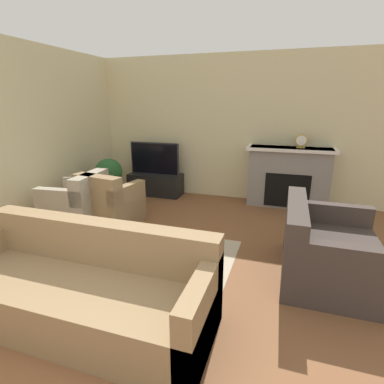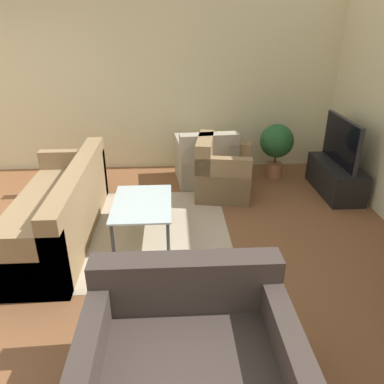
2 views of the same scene
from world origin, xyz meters
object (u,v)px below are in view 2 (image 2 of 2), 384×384
Objects in this scene: couch_loveseat at (189,357)px; couch_sectional at (57,212)px; coffee_table at (142,205)px; armchair_accent at (221,174)px; tv at (341,142)px; potted_plant at (277,144)px; armchair_by_window at (206,163)px.

couch_sectional is at bearing 123.85° from couch_loveseat.
couch_loveseat is 2.11m from coffee_table.
tv is at bearing -81.43° from armchair_accent.
couch_sectional is 2.38× the size of coffee_table.
armchair_accent is 1.12m from potted_plant.
coffee_table is at bearing 143.70° from armchair_accent.
coffee_table is (1.46, -0.85, 0.05)m from armchair_by_window.
couch_sectional is 3.32m from potted_plant.
tv reaches higher than potted_plant.
armchair_by_window is at bearing -105.31° from tv.
couch_sectional is at bearing 33.21° from armchair_by_window.
armchair_by_window is at bearing 30.11° from armchair_accent.
tv is at bearing 48.72° from potted_plant.
tv is 3.79m from couch_loveseat.
couch_loveseat is (3.03, -2.22, -0.46)m from tv.
potted_plant reaches higher than coffee_table.
armchair_by_window is (-3.53, 0.42, 0.01)m from couch_loveseat.
couch_loveseat is 1.55× the size of potted_plant.
armchair_accent is 1.08× the size of potted_plant.
potted_plant is at bearing 67.46° from couch_loveseat.
potted_plant is (-0.13, 1.09, 0.24)m from armchair_by_window.
couch_sectional is at bearing -61.18° from potted_plant.
armchair_by_window and armchair_accent have the same top height.
couch_loveseat is 1.44× the size of armchair_accent.
potted_plant is at bearing -131.28° from tv.
couch_sectional and couch_loveseat have the same top height.
armchair_by_window is 1.69m from coffee_table.
couch_sectional is 2.53× the size of armchair_by_window.
coffee_table is at bearing -70.01° from tv.
couch_loveseat is at bearing 33.85° from couch_sectional.
couch_loveseat reaches higher than coffee_table.
armchair_accent is 1.43m from coffee_table.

